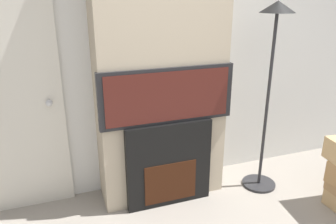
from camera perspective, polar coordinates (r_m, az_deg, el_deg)
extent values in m
cube|color=silver|center=(3.10, -2.73, 10.49)|extent=(6.00, 0.06, 2.70)
cube|color=tan|center=(2.88, -1.36, 9.79)|extent=(1.15, 0.40, 2.70)
cube|color=black|center=(3.02, 0.00, -8.92)|extent=(0.79, 0.14, 0.80)
cube|color=#33160A|center=(3.04, 0.47, -12.18)|extent=(0.49, 0.01, 0.38)
cube|color=black|center=(2.77, 0.00, 2.85)|extent=(1.18, 0.06, 0.49)
cube|color=#471914|center=(2.74, 0.23, 2.66)|extent=(1.09, 0.01, 0.43)
cylinder|color=#262628|center=(3.58, 15.49, -11.90)|extent=(0.33, 0.33, 0.03)
cylinder|color=#262628|center=(3.22, 16.87, 1.10)|extent=(0.03, 0.03, 1.68)
cone|color=black|center=(3.07, 18.58, 17.01)|extent=(0.31, 0.31, 0.10)
cube|color=beige|center=(3.00, -25.41, 1.84)|extent=(0.80, 0.04, 2.04)
sphere|color=silver|center=(2.96, -19.99, 1.50)|extent=(0.06, 0.06, 0.06)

